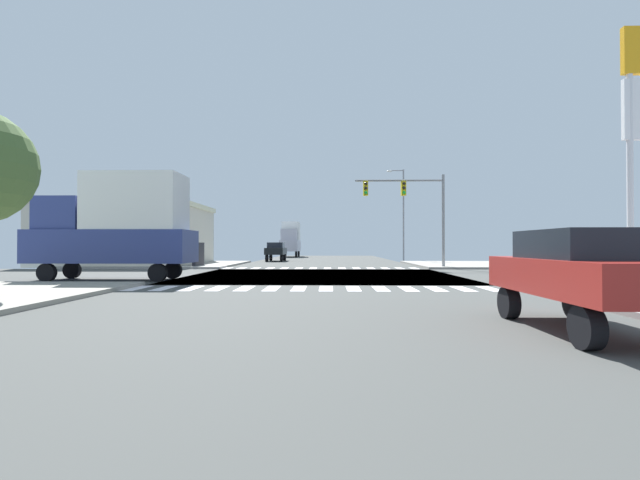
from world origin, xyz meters
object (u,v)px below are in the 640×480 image
Objects in this scene: box_truck_trailing_1 at (118,224)px; sedan_middle_6 at (580,271)px; sedan_queued_4 at (276,250)px; street_lamp at (401,207)px; bank_building at (131,234)px; box_truck_inner_2 at (291,238)px; traffic_signal_mast at (409,199)px.

sedan_middle_6 is (14.32, -11.83, -1.45)m from box_truck_trailing_1.
box_truck_trailing_1 is at bearing 140.45° from sedan_middle_6.
street_lamp is at bearing -179.19° from sedan_queued_4.
box_truck_trailing_1 is (6.70, -16.29, 0.02)m from bank_building.
street_lamp is 30.08m from box_truck_trailing_1.
box_truck_trailing_1 is 41.71m from box_truck_inner_2.
sedan_queued_4 is 0.60× the size of box_truck_inner_2.
traffic_signal_mast is 0.51× the size of bank_building.
street_lamp reaches higher than sedan_queued_4.
sedan_queued_4 is at bearing 36.70° from bank_building.
traffic_signal_mast is 1.51× the size of sedan_middle_6.
street_lamp is at bearing 19.54° from bank_building.
bank_building is at bearing -160.46° from street_lamp.
box_truck_inner_2 is (11.02, 25.20, 0.02)m from bank_building.
sedan_queued_4 is (-10.89, 13.79, -3.67)m from traffic_signal_mast.
sedan_middle_6 is 54.27m from box_truck_inner_2.
bank_building is at bearing 22.37° from box_truck_trailing_1.
box_truck_trailing_1 and box_truck_inner_2 have the same top height.
traffic_signal_mast is 14.09m from street_lamp.
box_truck_trailing_1 is (-15.21, -10.71, -2.22)m from traffic_signal_mast.
bank_building is at bearing 165.72° from traffic_signal_mast.
traffic_signal_mast is 32.72m from box_truck_inner_2.
box_truck_inner_2 is (4.32, 41.49, 0.00)m from box_truck_trailing_1.
box_truck_inner_2 is (-0.00, 16.99, 1.45)m from sedan_queued_4.
street_lamp is 1.28× the size of box_truck_inner_2.
street_lamp reaches higher than box_truck_inner_2.
traffic_signal_mast is 18.73m from box_truck_trailing_1.
street_lamp is at bearing 85.89° from sedan_middle_6.
sedan_queued_4 is (-12.63, -0.18, -4.31)m from street_lamp.
box_truck_inner_2 reaches higher than sedan_queued_4.
sedan_queued_4 is at bearing 90.00° from box_truck_inner_2.
traffic_signal_mast is at bearing -97.10° from street_lamp.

